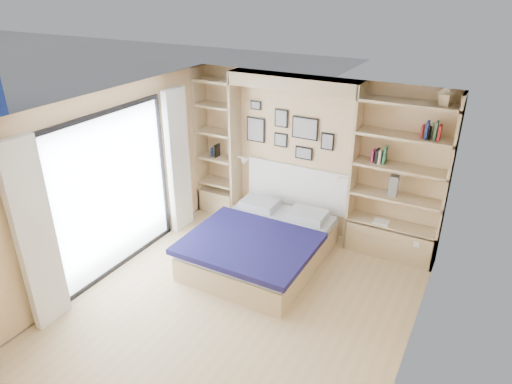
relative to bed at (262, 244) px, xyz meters
The scene contains 8 objects.
ground 1.10m from the bed, 76.31° to the right, with size 4.50×4.50×0.00m, color tan.
room_shell 0.95m from the bed, 105.36° to the left, with size 4.50×4.50×4.50m.
bed is the anchor object (origin of this frame).
photo_gallery 1.80m from the bed, 99.56° to the left, with size 1.48×0.02×0.82m.
reading_lamps 1.27m from the bed, 92.90° to the left, with size 1.92×0.12×0.15m.
shelf_decor 2.23m from the bed, 37.14° to the left, with size 3.59×0.23×2.03m.
deck 3.51m from the bed, 162.90° to the right, with size 3.20×4.00×0.05m, color #736354.
deck_chair 3.23m from the bed, 168.36° to the right, with size 0.75×0.99×0.88m.
Camera 1 is at (2.38, -3.97, 3.76)m, focal length 32.00 mm.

